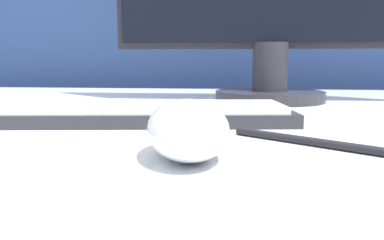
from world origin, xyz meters
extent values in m
cube|color=navy|center=(0.00, 0.66, 0.56)|extent=(5.00, 0.03, 1.13)
ellipsoid|color=white|center=(0.02, -0.27, 0.79)|extent=(0.08, 0.12, 0.05)
cube|color=#28282D|center=(-0.09, -0.10, 0.77)|extent=(0.45, 0.16, 0.02)
cube|color=white|center=(-0.09, -0.10, 0.78)|extent=(0.42, 0.15, 0.01)
cylinder|color=#28282D|center=(0.13, 0.19, 0.77)|extent=(0.21, 0.21, 0.02)
cylinder|color=#28282D|center=(0.13, 0.19, 0.83)|extent=(0.07, 0.07, 0.09)
cylinder|color=black|center=(0.13, -0.21, 0.77)|extent=(0.13, 0.10, 0.01)
camera|label=1|loc=(0.05, -0.56, 0.84)|focal=35.00mm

